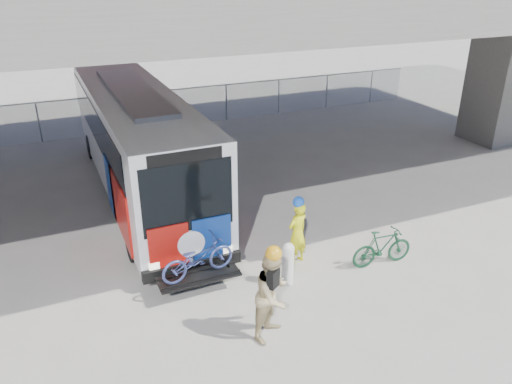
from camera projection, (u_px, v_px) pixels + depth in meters
ground at (245, 240)px, 14.60m from camera, size 160.00×160.00×0.00m
bus at (137, 135)px, 16.89m from camera, size 2.67×13.03×3.69m
chainlink_fence at (148, 100)px, 23.99m from camera, size 30.00×0.06×30.00m
bollard at (288, 262)px, 12.40m from camera, size 0.30×0.30×1.16m
cyclist_hivis at (297, 231)px, 13.17m from camera, size 0.75×0.62×1.95m
cyclist_tan at (273, 294)px, 10.49m from camera, size 1.23×1.18×2.20m
bike_parked at (382, 247)px, 13.22m from camera, size 1.78×0.64×1.05m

